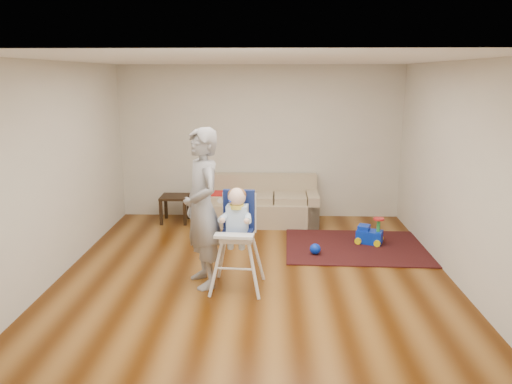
{
  "coord_description": "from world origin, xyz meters",
  "views": [
    {
      "loc": [
        0.2,
        -6.08,
        2.54
      ],
      "look_at": [
        0.0,
        0.4,
        1.0
      ],
      "focal_mm": 35.0,
      "sensor_mm": 36.0,
      "label": 1
    }
  ],
  "objects_px": {
    "sofa": "(257,200)",
    "side_table": "(175,209)",
    "toy_ball": "(315,249)",
    "adult": "(202,208)",
    "high_chair": "(237,240)",
    "ride_on_toy": "(370,230)"
  },
  "relations": [
    {
      "from": "high_chair",
      "to": "adult",
      "type": "height_order",
      "value": "adult"
    },
    {
      "from": "toy_ball",
      "to": "adult",
      "type": "xyz_separation_m",
      "value": [
        -1.46,
        -1.04,
        0.87
      ]
    },
    {
      "from": "ride_on_toy",
      "to": "toy_ball",
      "type": "xyz_separation_m",
      "value": [
        -0.87,
        -0.52,
        -0.13
      ]
    },
    {
      "from": "sofa",
      "to": "ride_on_toy",
      "type": "distance_m",
      "value": 2.06
    },
    {
      "from": "sofa",
      "to": "high_chair",
      "type": "bearing_deg",
      "value": -92.82
    },
    {
      "from": "adult",
      "to": "high_chair",
      "type": "bearing_deg",
      "value": 49.75
    },
    {
      "from": "toy_ball",
      "to": "high_chair",
      "type": "height_order",
      "value": "high_chair"
    },
    {
      "from": "sofa",
      "to": "toy_ball",
      "type": "bearing_deg",
      "value": -60.67
    },
    {
      "from": "side_table",
      "to": "toy_ball",
      "type": "xyz_separation_m",
      "value": [
        2.32,
        -1.61,
        -0.14
      ]
    },
    {
      "from": "sofa",
      "to": "adult",
      "type": "bearing_deg",
      "value": -101.96
    },
    {
      "from": "sofa",
      "to": "side_table",
      "type": "height_order",
      "value": "sofa"
    },
    {
      "from": "side_table",
      "to": "toy_ball",
      "type": "bearing_deg",
      "value": -34.69
    },
    {
      "from": "ride_on_toy",
      "to": "toy_ball",
      "type": "bearing_deg",
      "value": -127.17
    },
    {
      "from": "ride_on_toy",
      "to": "high_chair",
      "type": "xyz_separation_m",
      "value": [
        -1.91,
        -1.67,
        0.38
      ]
    },
    {
      "from": "ride_on_toy",
      "to": "adult",
      "type": "height_order",
      "value": "adult"
    },
    {
      "from": "adult",
      "to": "side_table",
      "type": "bearing_deg",
      "value": 171.94
    },
    {
      "from": "sofa",
      "to": "high_chair",
      "type": "xyz_separation_m",
      "value": [
        -0.16,
        -2.75,
        0.2
      ]
    },
    {
      "from": "high_chair",
      "to": "ride_on_toy",
      "type": "bearing_deg",
      "value": 45.79
    },
    {
      "from": "toy_ball",
      "to": "high_chair",
      "type": "distance_m",
      "value": 1.63
    },
    {
      "from": "sofa",
      "to": "side_table",
      "type": "bearing_deg",
      "value": -179.78
    },
    {
      "from": "toy_ball",
      "to": "adult",
      "type": "distance_m",
      "value": 2.0
    },
    {
      "from": "side_table",
      "to": "ride_on_toy",
      "type": "xyz_separation_m",
      "value": [
        3.19,
        -1.08,
        -0.01
      ]
    }
  ]
}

